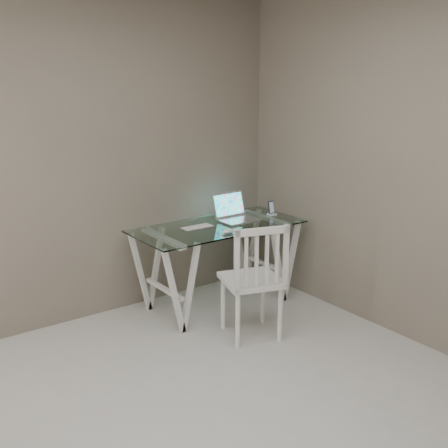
% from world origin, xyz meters
% --- Properties ---
extents(room, '(4.50, 4.52, 2.71)m').
position_xyz_m(room, '(-0.06, 0.02, 1.72)').
color(room, '#A9A8A2').
rests_on(room, ground).
extents(desk, '(1.50, 0.70, 0.75)m').
position_xyz_m(desk, '(1.16, 1.79, 0.38)').
color(desk, silver).
rests_on(desk, ground).
extents(chair, '(0.55, 0.55, 0.95)m').
position_xyz_m(chair, '(1.01, 1.07, 0.52)').
color(chair, silver).
rests_on(chair, ground).
extents(laptop, '(0.34, 0.31, 0.24)m').
position_xyz_m(laptop, '(1.41, 1.86, 0.80)').
color(laptop, silver).
rests_on(laptop, desk).
extents(keyboard, '(0.29, 0.12, 0.01)m').
position_xyz_m(keyboard, '(0.98, 1.83, 0.75)').
color(keyboard, silver).
rests_on(keyboard, desk).
extents(mouse, '(0.10, 0.06, 0.03)m').
position_xyz_m(mouse, '(1.10, 1.54, 0.76)').
color(mouse, white).
rests_on(mouse, desk).
extents(phone_dock, '(0.07, 0.07, 0.13)m').
position_xyz_m(phone_dock, '(1.79, 1.78, 0.78)').
color(phone_dock, white).
rests_on(phone_dock, desk).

